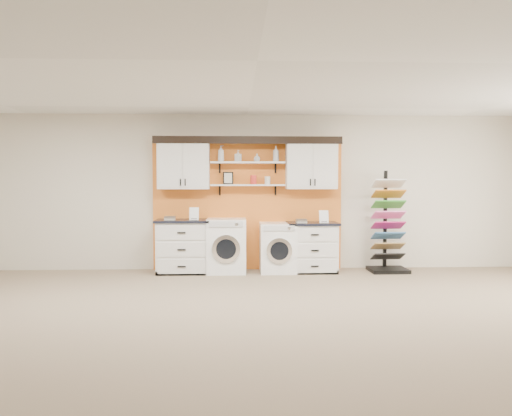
{
  "coord_description": "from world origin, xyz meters",
  "views": [
    {
      "loc": [
        -0.23,
        -5.06,
        1.59
      ],
      "look_at": [
        0.08,
        2.3,
        1.2
      ],
      "focal_mm": 35.0,
      "sensor_mm": 36.0,
      "label": 1
    }
  ],
  "objects_px": {
    "base_cabinet_left": "(183,246)",
    "dryer": "(278,247)",
    "washer": "(226,246)",
    "sample_rack": "(388,240)",
    "base_cabinet_right": "(312,247)"
  },
  "relations": [
    {
      "from": "base_cabinet_left",
      "to": "dryer",
      "type": "relative_size",
      "value": 1.09
    },
    {
      "from": "base_cabinet_left",
      "to": "washer",
      "type": "xyz_separation_m",
      "value": [
        0.75,
        -0.0,
        0.01
      ]
    },
    {
      "from": "base_cabinet_left",
      "to": "sample_rack",
      "type": "bearing_deg",
      "value": -0.6
    },
    {
      "from": "washer",
      "to": "dryer",
      "type": "height_order",
      "value": "washer"
    },
    {
      "from": "washer",
      "to": "sample_rack",
      "type": "relative_size",
      "value": 0.53
    },
    {
      "from": "washer",
      "to": "base_cabinet_right",
      "type": "bearing_deg",
      "value": 0.13
    },
    {
      "from": "base_cabinet_left",
      "to": "sample_rack",
      "type": "relative_size",
      "value": 0.53
    },
    {
      "from": "dryer",
      "to": "sample_rack",
      "type": "xyz_separation_m",
      "value": [
        1.95,
        -0.03,
        0.12
      ]
    },
    {
      "from": "base_cabinet_left",
      "to": "washer",
      "type": "distance_m",
      "value": 0.75
    },
    {
      "from": "base_cabinet_right",
      "to": "dryer",
      "type": "xyz_separation_m",
      "value": [
        -0.61,
        -0.0,
        -0.0
      ]
    },
    {
      "from": "base_cabinet_right",
      "to": "washer",
      "type": "relative_size",
      "value": 0.95
    },
    {
      "from": "washer",
      "to": "dryer",
      "type": "bearing_deg",
      "value": -0.0
    },
    {
      "from": "base_cabinet_left",
      "to": "washer",
      "type": "bearing_deg",
      "value": -0.26
    },
    {
      "from": "base_cabinet_right",
      "to": "sample_rack",
      "type": "height_order",
      "value": "sample_rack"
    },
    {
      "from": "base_cabinet_left",
      "to": "dryer",
      "type": "bearing_deg",
      "value": -0.12
    }
  ]
}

